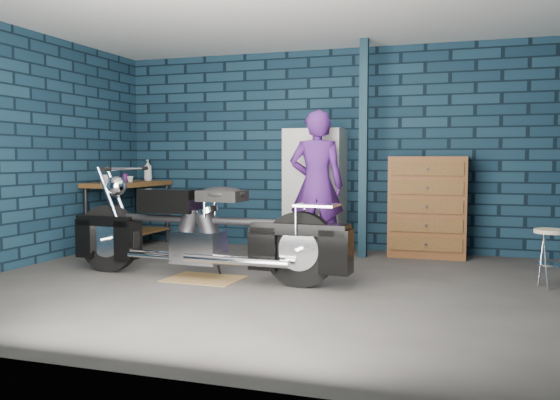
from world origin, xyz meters
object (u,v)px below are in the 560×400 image
Objects in this scene: workbench at (129,215)px; locker at (315,190)px; tool_chest at (428,207)px; storage_bin at (110,242)px; motorcycle at (204,223)px; shop_stool at (550,259)px; person at (317,185)px.

locker is (2.54, 0.48, 0.36)m from workbench.
storage_bin is at bearing -166.17° from tool_chest.
motorcycle is 1.60× the size of locker.
workbench reaches higher than shop_stool.
person is 1.12× the size of locker.
storage_bin is 4.13m from tool_chest.
storage_bin is at bearing -158.73° from locker.
person is 0.62m from locker.
workbench is 0.86× the size of locker.
person is 1.44× the size of tool_chest.
motorcycle reaches higher than storage_bin.
storage_bin is (-2.69, -0.39, -0.76)m from person.
shop_stool is at bearing 14.00° from motorcycle.
person is 1.44m from tool_chest.
locker reaches higher than shop_stool.
person is (2.71, -0.11, 0.45)m from workbench.
shop_stool is at bearing -11.08° from workbench.
shop_stool is (5.25, -1.03, -0.17)m from workbench.
person is at bearing -2.28° from workbench.
locker is 3.14m from shop_stool.
shop_stool is (3.31, 0.65, -0.29)m from motorcycle.
motorcycle is at bearing -105.52° from locker.
workbench is at bearing 168.92° from shop_stool.
shop_stool is at bearing -5.76° from storage_bin.
tool_chest is at bearing 13.83° from storage_bin.
tool_chest is at bearing 6.84° from workbench.
person reaches higher than motorcycle.
tool_chest is (1.46, 0.00, -0.18)m from locker.
motorcycle is 1.43× the size of person.
tool_chest reaches higher than storage_bin.
locker is 1.29× the size of tool_chest.
tool_chest is (3.98, 0.98, 0.49)m from storage_bin.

